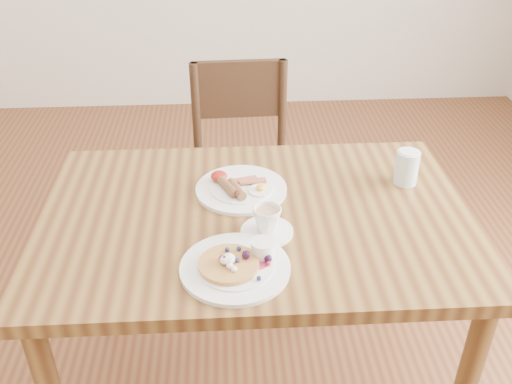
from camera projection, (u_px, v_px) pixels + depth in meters
The scene contains 6 objects.
dining_table at pixel (256, 241), 1.64m from camera, with size 1.20×0.80×0.75m.
chair_far at pixel (242, 162), 2.36m from camera, with size 0.44×0.44×0.88m.
pancake_plate at pixel (237, 264), 1.38m from camera, with size 0.27×0.27×0.06m.
breakfast_plate at pixel (240, 188), 1.68m from camera, with size 0.27×0.27×0.04m.
teacup_saucer at pixel (267, 222), 1.50m from camera, with size 0.14×0.14×0.08m.
water_glass at pixel (407, 168), 1.70m from camera, with size 0.07×0.07×0.10m, color silver.
Camera 1 is at (-0.08, -1.31, 1.65)m, focal length 40.00 mm.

